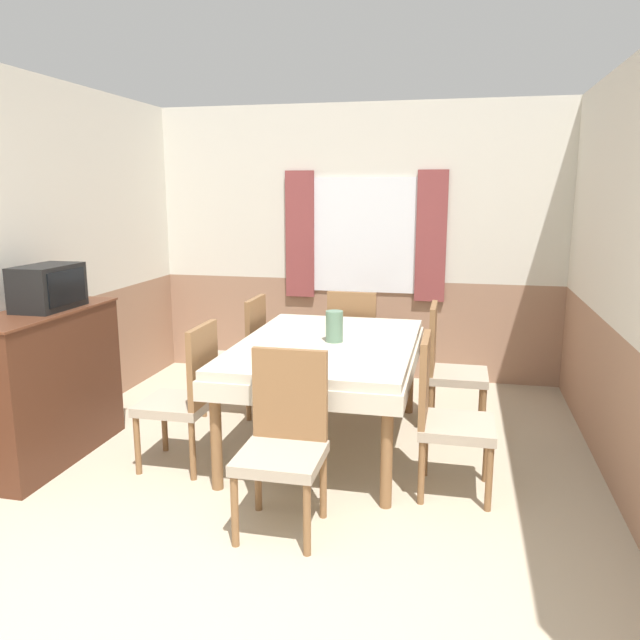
{
  "coord_description": "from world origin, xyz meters",
  "views": [
    {
      "loc": [
        0.98,
        -1.63,
        1.8
      ],
      "look_at": [
        0.05,
        2.51,
        0.92
      ],
      "focal_mm": 35.0,
      "sensor_mm": 36.0,
      "label": 1
    }
  ],
  "objects_px": {
    "tv": "(48,287)",
    "chair_head_window": "(354,341)",
    "chair_left_near": "(186,393)",
    "chair_right_near": "(445,413)",
    "vase": "(334,326)",
    "sideboard": "(45,385)",
    "dining_table": "(327,355)",
    "chair_left_far": "(242,352)",
    "chair_right_far": "(448,365)",
    "chair_head_near": "(284,438)"
  },
  "relations": [
    {
      "from": "dining_table",
      "to": "chair_left_near",
      "type": "height_order",
      "value": "chair_left_near"
    },
    {
      "from": "chair_right_far",
      "to": "vase",
      "type": "distance_m",
      "value": 1.02
    },
    {
      "from": "chair_right_far",
      "to": "vase",
      "type": "xyz_separation_m",
      "value": [
        -0.78,
        -0.53,
        0.37
      ]
    },
    {
      "from": "chair_head_near",
      "to": "chair_right_far",
      "type": "bearing_deg",
      "value": -116.56
    },
    {
      "from": "chair_head_window",
      "to": "vase",
      "type": "bearing_deg",
      "value": -87.53
    },
    {
      "from": "dining_table",
      "to": "chair_left_near",
      "type": "xyz_separation_m",
      "value": [
        -0.83,
        -0.54,
        -0.16
      ]
    },
    {
      "from": "chair_head_near",
      "to": "tv",
      "type": "distance_m",
      "value": 1.98
    },
    {
      "from": "chair_left_near",
      "to": "tv",
      "type": "distance_m",
      "value": 1.16
    },
    {
      "from": "chair_head_window",
      "to": "vase",
      "type": "xyz_separation_m",
      "value": [
        0.05,
        -1.12,
        0.37
      ]
    },
    {
      "from": "tv",
      "to": "sideboard",
      "type": "bearing_deg",
      "value": -113.59
    },
    {
      "from": "tv",
      "to": "chair_head_window",
      "type": "bearing_deg",
      "value": 43.22
    },
    {
      "from": "chair_right_far",
      "to": "vase",
      "type": "bearing_deg",
      "value": -55.57
    },
    {
      "from": "chair_head_near",
      "to": "dining_table",
      "type": "bearing_deg",
      "value": -90.0
    },
    {
      "from": "chair_head_near",
      "to": "vase",
      "type": "bearing_deg",
      "value": -92.46
    },
    {
      "from": "chair_head_window",
      "to": "sideboard",
      "type": "relative_size",
      "value": 0.8
    },
    {
      "from": "chair_head_near",
      "to": "chair_right_far",
      "type": "height_order",
      "value": "same"
    },
    {
      "from": "dining_table",
      "to": "sideboard",
      "type": "height_order",
      "value": "sideboard"
    },
    {
      "from": "vase",
      "to": "sideboard",
      "type": "bearing_deg",
      "value": -161.28
    },
    {
      "from": "chair_right_far",
      "to": "vase",
      "type": "height_order",
      "value": "vase"
    },
    {
      "from": "dining_table",
      "to": "tv",
      "type": "bearing_deg",
      "value": -162.82
    },
    {
      "from": "sideboard",
      "to": "chair_left_near",
      "type": "bearing_deg",
      "value": 5.16
    },
    {
      "from": "dining_table",
      "to": "chair_left_far",
      "type": "distance_m",
      "value": 1.0
    },
    {
      "from": "chair_right_far",
      "to": "sideboard",
      "type": "distance_m",
      "value": 2.88
    },
    {
      "from": "chair_right_near",
      "to": "chair_left_far",
      "type": "height_order",
      "value": "same"
    },
    {
      "from": "chair_head_near",
      "to": "chair_left_far",
      "type": "height_order",
      "value": "same"
    },
    {
      "from": "tv",
      "to": "chair_head_near",
      "type": "bearing_deg",
      "value": -17.82
    },
    {
      "from": "dining_table",
      "to": "sideboard",
      "type": "bearing_deg",
      "value": -160.9
    },
    {
      "from": "chair_left_near",
      "to": "dining_table",
      "type": "bearing_deg",
      "value": -57.01
    },
    {
      "from": "chair_head_window",
      "to": "chair_head_near",
      "type": "bearing_deg",
      "value": -90.0
    },
    {
      "from": "chair_left_near",
      "to": "chair_left_far",
      "type": "bearing_deg",
      "value": 0.0
    },
    {
      "from": "sideboard",
      "to": "chair_right_far",
      "type": "bearing_deg",
      "value": 23.82
    },
    {
      "from": "dining_table",
      "to": "chair_left_near",
      "type": "bearing_deg",
      "value": -147.01
    },
    {
      "from": "dining_table",
      "to": "chair_head_window",
      "type": "relative_size",
      "value": 1.88
    },
    {
      "from": "chair_right_near",
      "to": "tv",
      "type": "xyz_separation_m",
      "value": [
        -2.6,
        -0.01,
        0.67
      ]
    },
    {
      "from": "chair_left_near",
      "to": "chair_left_far",
      "type": "distance_m",
      "value": 1.07
    },
    {
      "from": "sideboard",
      "to": "tv",
      "type": "height_order",
      "value": "tv"
    },
    {
      "from": "chair_right_near",
      "to": "chair_left_near",
      "type": "xyz_separation_m",
      "value": [
        -1.66,
        0.0,
        0.0
      ]
    },
    {
      "from": "sideboard",
      "to": "chair_head_window",
      "type": "bearing_deg",
      "value": 43.98
    },
    {
      "from": "chair_right_near",
      "to": "chair_right_far",
      "type": "height_order",
      "value": "same"
    },
    {
      "from": "chair_head_near",
      "to": "sideboard",
      "type": "distance_m",
      "value": 1.87
    },
    {
      "from": "vase",
      "to": "chair_head_window",
      "type": "bearing_deg",
      "value": 92.47
    },
    {
      "from": "dining_table",
      "to": "chair_left_near",
      "type": "relative_size",
      "value": 1.88
    },
    {
      "from": "chair_left_far",
      "to": "vase",
      "type": "bearing_deg",
      "value": -121.39
    },
    {
      "from": "chair_left_far",
      "to": "chair_right_far",
      "type": "bearing_deg",
      "value": -90.0
    },
    {
      "from": "chair_head_window",
      "to": "chair_left_near",
      "type": "xyz_separation_m",
      "value": [
        -0.83,
        -1.66,
        0.0
      ]
    },
    {
      "from": "chair_head_window",
      "to": "chair_left_near",
      "type": "bearing_deg",
      "value": -116.56
    },
    {
      "from": "chair_right_far",
      "to": "tv",
      "type": "relative_size",
      "value": 2.03
    },
    {
      "from": "chair_right_near",
      "to": "tv",
      "type": "distance_m",
      "value": 2.69
    },
    {
      "from": "chair_head_window",
      "to": "chair_right_far",
      "type": "relative_size",
      "value": 1.0
    },
    {
      "from": "chair_right_far",
      "to": "tv",
      "type": "xyz_separation_m",
      "value": [
        -2.6,
        -1.09,
        0.67
      ]
    }
  ]
}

